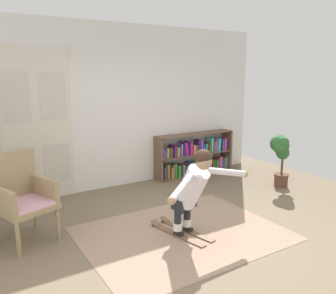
% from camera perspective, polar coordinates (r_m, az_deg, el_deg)
% --- Properties ---
extents(ground_plane, '(7.20, 7.20, 0.00)m').
position_cam_1_polar(ground_plane, '(4.55, 6.30, -14.69)').
color(ground_plane, '#6F5F49').
extents(back_wall, '(6.00, 0.10, 2.90)m').
position_cam_1_polar(back_wall, '(6.34, -8.06, 6.55)').
color(back_wall, silver).
rests_on(back_wall, ground).
extents(double_door, '(1.22, 0.05, 2.45)m').
position_cam_1_polar(double_door, '(5.88, -20.72, 3.32)').
color(double_door, beige).
rests_on(double_door, ground).
extents(rug, '(2.52, 1.95, 0.01)m').
position_cam_1_polar(rug, '(4.65, 2.36, -13.96)').
color(rug, '#977A64').
rests_on(rug, ground).
extents(bookshelf, '(1.75, 0.30, 0.86)m').
position_cam_1_polar(bookshelf, '(7.10, 4.37, -1.62)').
color(bookshelf, brown).
rests_on(bookshelf, ground).
extents(wicker_chair, '(0.77, 0.77, 1.10)m').
position_cam_1_polar(wicker_chair, '(4.62, -22.92, -7.34)').
color(wicker_chair, '#937D58').
rests_on(wicker_chair, ground).
extents(potted_plant, '(0.37, 0.36, 0.95)m').
position_cam_1_polar(potted_plant, '(6.61, 17.99, -0.61)').
color(potted_plant, brown).
rests_on(potted_plant, ground).
extents(skis_pair, '(0.47, 0.94, 0.07)m').
position_cam_1_polar(skis_pair, '(4.66, 2.06, -13.64)').
color(skis_pair, brown).
rests_on(skis_pair, rug).
extents(person_skier, '(1.44, 0.79, 1.10)m').
position_cam_1_polar(person_skier, '(4.28, 4.19, -6.41)').
color(person_skier, white).
rests_on(person_skier, skis_pair).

